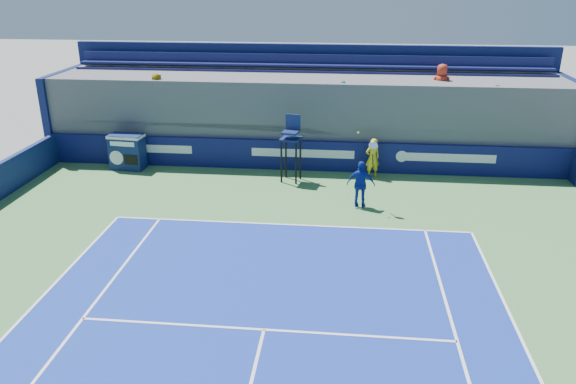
# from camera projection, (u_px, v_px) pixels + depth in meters

# --- Properties ---
(ball_person) EXTENTS (0.64, 0.52, 1.51)m
(ball_person) POSITION_uv_depth(u_px,v_px,m) (372.00, 158.00, 21.07)
(ball_person) COLOR gold
(ball_person) RESTS_ON apron
(back_hoarding) EXTENTS (20.40, 0.21, 1.20)m
(back_hoarding) POSITION_uv_depth(u_px,v_px,m) (303.00, 155.00, 21.90)
(back_hoarding) COLOR #0D114C
(back_hoarding) RESTS_ON ground
(match_clock) EXTENTS (1.38, 0.84, 1.40)m
(match_clock) POSITION_uv_depth(u_px,v_px,m) (127.00, 151.00, 21.99)
(match_clock) COLOR #101D51
(match_clock) RESTS_ON ground
(umpire_chair) EXTENTS (0.82, 0.82, 2.48)m
(umpire_chair) POSITION_uv_depth(u_px,v_px,m) (291.00, 141.00, 20.44)
(umpire_chair) COLOR black
(umpire_chair) RESTS_ON ground
(tennis_player) EXTENTS (0.95, 0.50, 2.57)m
(tennis_player) POSITION_uv_depth(u_px,v_px,m) (361.00, 184.00, 18.37)
(tennis_player) COLOR #122897
(tennis_player) RESTS_ON apron
(stadium_seating) EXTENTS (21.00, 4.05, 4.40)m
(stadium_seating) POSITION_uv_depth(u_px,v_px,m) (307.00, 112.00, 23.34)
(stadium_seating) COLOR #4E4E53
(stadium_seating) RESTS_ON ground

